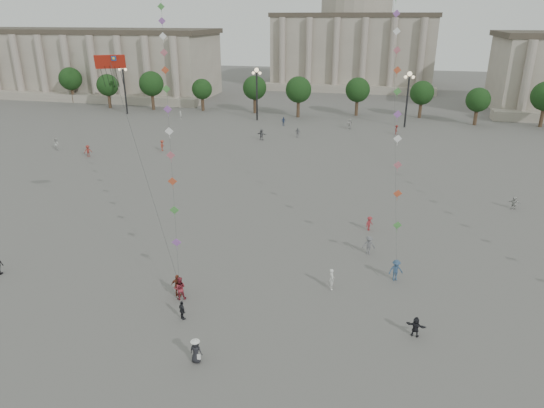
# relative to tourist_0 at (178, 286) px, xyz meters

# --- Properties ---
(ground) EXTENTS (360.00, 360.00, 0.00)m
(ground) POSITION_rel_tourist_0_xyz_m (3.43, -2.57, -0.93)
(ground) COLOR #565351
(ground) RESTS_ON ground
(hall_west) EXTENTS (84.00, 26.22, 17.20)m
(hall_west) POSITION_rel_tourist_0_xyz_m (-71.57, 91.33, 7.49)
(hall_west) COLOR gray
(hall_west) RESTS_ON ground
(hall_central) EXTENTS (48.30, 34.30, 35.50)m
(hall_central) POSITION_rel_tourist_0_xyz_m (3.43, 126.65, 13.30)
(hall_central) COLOR gray
(hall_central) RESTS_ON ground
(tree_row) EXTENTS (137.12, 5.12, 8.00)m
(tree_row) POSITION_rel_tourist_0_xyz_m (3.43, 75.43, 4.46)
(tree_row) COLOR #3D291E
(tree_row) RESTS_ON ground
(lamp_post_far_west) EXTENTS (2.00, 0.90, 10.65)m
(lamp_post_far_west) POSITION_rel_tourist_0_xyz_m (-41.57, 67.43, 6.42)
(lamp_post_far_west) COLOR #262628
(lamp_post_far_west) RESTS_ON ground
(lamp_post_mid_west) EXTENTS (2.00, 0.90, 10.65)m
(lamp_post_mid_west) POSITION_rel_tourist_0_xyz_m (-11.57, 67.43, 6.42)
(lamp_post_mid_west) COLOR #262628
(lamp_post_mid_west) RESTS_ON ground
(lamp_post_mid_east) EXTENTS (2.00, 0.90, 10.65)m
(lamp_post_mid_east) POSITION_rel_tourist_0_xyz_m (18.43, 67.43, 6.42)
(lamp_post_mid_east) COLOR #262628
(lamp_post_mid_east) RESTS_ON ground
(person_crowd_0) EXTENTS (1.03, 0.91, 1.68)m
(person_crowd_0) POSITION_rel_tourist_0_xyz_m (-5.10, 63.51, -0.10)
(person_crowd_0) COLOR navy
(person_crowd_0) RESTS_ON ground
(person_crowd_1) EXTENTS (1.12, 1.04, 1.85)m
(person_crowd_1) POSITION_rel_tourist_0_xyz_m (-37.33, 36.77, -0.01)
(person_crowd_1) COLOR silver
(person_crowd_1) RESTS_ON ground
(person_crowd_2) EXTENTS (1.33, 1.30, 1.83)m
(person_crowd_2) POSITION_rel_tourist_0_xyz_m (-29.92, 34.22, -0.02)
(person_crowd_2) COLOR maroon
(person_crowd_2) RESTS_ON ground
(person_crowd_3) EXTENTS (1.43, 0.71, 1.48)m
(person_crowd_3) POSITION_rel_tourist_0_xyz_m (17.90, -1.00, -0.19)
(person_crowd_3) COLOR black
(person_crowd_3) RESTS_ON ground
(person_crowd_4) EXTENTS (1.57, 1.78, 1.95)m
(person_crowd_4) POSITION_rel_tourist_0_xyz_m (8.00, 63.71, 0.04)
(person_crowd_4) COLOR beige
(person_crowd_4) RESTS_ON ground
(person_crowd_6) EXTENTS (1.22, 0.79, 1.79)m
(person_crowd_6) POSITION_rel_tourist_0_xyz_m (14.17, 10.76, -0.04)
(person_crowd_6) COLOR slate
(person_crowd_6) RESTS_ON ground
(person_crowd_7) EXTENTS (1.43, 0.70, 1.48)m
(person_crowd_7) POSITION_rel_tourist_0_xyz_m (29.72, 25.90, -0.20)
(person_crowd_7) COLOR #B5B6B1
(person_crowd_7) RESTS_ON ground
(person_crowd_8) EXTENTS (1.05, 1.12, 1.52)m
(person_crowd_8) POSITION_rel_tourist_0_xyz_m (13.98, 16.12, -0.18)
(person_crowd_8) COLOR maroon
(person_crowd_8) RESTS_ON ground
(person_crowd_10) EXTENTS (0.64, 0.71, 1.64)m
(person_crowd_10) POSITION_rel_tourist_0_xyz_m (-27.86, 65.34, -0.11)
(person_crowd_10) COLOR silver
(person_crowd_10) RESTS_ON ground
(person_crowd_12) EXTENTS (1.88, 1.00, 1.93)m
(person_crowd_12) POSITION_rel_tourist_0_xyz_m (-6.35, 50.82, 0.03)
(person_crowd_12) COLOR slate
(person_crowd_12) RESTS_ON ground
(person_crowd_13) EXTENTS (0.62, 0.75, 1.78)m
(person_crowd_13) POSITION_rel_tourist_0_xyz_m (11.56, 3.86, -0.04)
(person_crowd_13) COLOR silver
(person_crowd_13) RESTS_ON ground
(person_crowd_16) EXTENTS (1.00, 0.47, 1.66)m
(person_crowd_16) POSITION_rel_tourist_0_xyz_m (-0.58, 54.50, -0.10)
(person_crowd_16) COLOR slate
(person_crowd_16) RESTS_ON ground
(person_crowd_17) EXTENTS (0.74, 1.19, 1.76)m
(person_crowd_17) POSITION_rel_tourist_0_xyz_m (-20.20, 40.13, -0.05)
(person_crowd_17) COLOR #9E3B2B
(person_crowd_17) RESTS_ON ground
(person_crowd_18) EXTENTS (0.73, 1.16, 1.72)m
(person_crowd_18) POSITION_rel_tourist_0_xyz_m (16.82, 60.76, -0.07)
(person_crowd_18) COLOR maroon
(person_crowd_18) RESTS_ON ground
(tourist_0) EXTENTS (1.10, 0.46, 1.87)m
(tourist_0) POSITION_rel_tourist_0_xyz_m (0.00, 0.00, 0.00)
(tourist_0) COLOR brown
(tourist_0) RESTS_ON ground
(tourist_1) EXTENTS (0.90, 0.84, 1.49)m
(tourist_1) POSITION_rel_tourist_0_xyz_m (1.56, -2.83, -0.19)
(tourist_1) COLOR black
(tourist_1) RESTS_ON ground
(kite_flyer_0) EXTENTS (1.12, 1.02, 1.89)m
(kite_flyer_0) POSITION_rel_tourist_0_xyz_m (0.30, -0.34, 0.01)
(kite_flyer_0) COLOR maroon
(kite_flyer_0) RESTS_ON ground
(kite_flyer_1) EXTENTS (1.36, 1.06, 1.86)m
(kite_flyer_1) POSITION_rel_tourist_0_xyz_m (16.58, 6.44, -0.01)
(kite_flyer_1) COLOR #304A6C
(kite_flyer_1) RESTS_ON ground
(hat_person) EXTENTS (0.83, 0.60, 1.69)m
(hat_person) POSITION_rel_tourist_0_xyz_m (4.25, -6.97, -0.07)
(hat_person) COLOR black
(hat_person) RESTS_ON ground
(dragon_kite) EXTENTS (3.90, 2.39, 17.06)m
(dragon_kite) POSITION_rel_tourist_0_xyz_m (-5.52, 3.27, 15.63)
(dragon_kite) COLOR #AD2112
(dragon_kite) RESTS_ON ground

